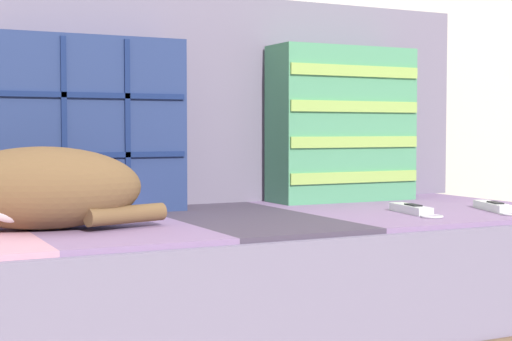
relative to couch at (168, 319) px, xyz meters
The scene contains 7 objects.
couch is the anchor object (origin of this frame).
sofa_backrest 0.58m from the couch, 90.00° to the left, with size 1.93×0.14×0.53m.
throw_pillow_quilted 0.47m from the couch, 124.93° to the left, with size 0.42×0.14×0.39m.
throw_pillow_striped 0.71m from the couch, 17.71° to the left, with size 0.39×0.14×0.40m.
sleeping_cat 0.43m from the couch, 163.88° to the right, with size 0.43×0.25×0.16m.
game_remote_near 0.59m from the couch, 17.85° to the right, with size 0.07×0.19×0.02m.
game_remote_far 0.79m from the couch, 15.76° to the right, with size 0.11×0.20×0.02m.
Camera 1 is at (-0.57, -1.41, 0.62)m, focal length 55.00 mm.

